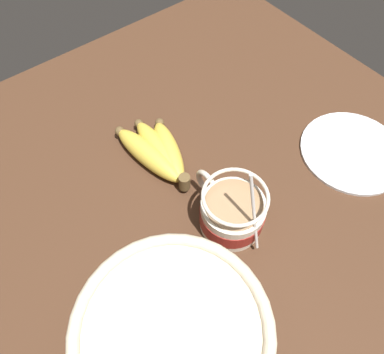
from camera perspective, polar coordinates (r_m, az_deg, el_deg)
table at (r=66.90cm, az=2.12°, el=-3.85°), size 100.16×100.16×3.42cm
coffee_mug at (r=60.16cm, az=6.20°, el=-5.34°), size 14.96×10.43×16.85cm
banana_bunch at (r=68.70cm, az=-5.14°, el=3.83°), size 18.98×11.13×4.27cm
woven_basket at (r=46.58cm, az=-2.56°, el=-24.43°), size 19.50×19.50×20.24cm
small_plate at (r=76.81cm, az=23.25°, el=3.60°), size 19.45×19.45×0.60cm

